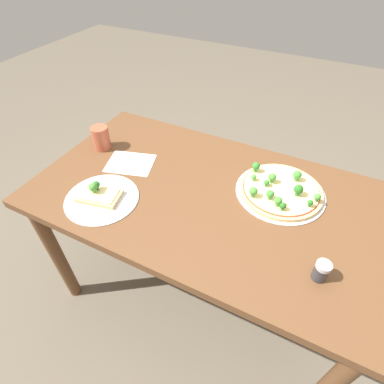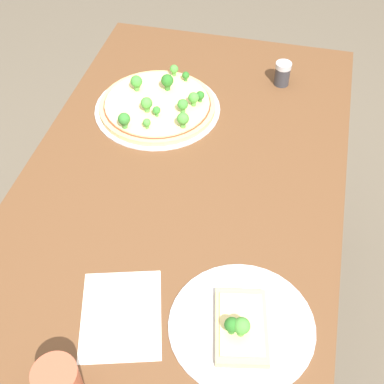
% 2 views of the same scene
% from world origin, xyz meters
% --- Properties ---
extents(ground_plane, '(8.00, 8.00, 0.00)m').
position_xyz_m(ground_plane, '(0.00, 0.00, 0.00)').
color(ground_plane, brown).
extents(dining_table, '(1.37, 0.79, 0.75)m').
position_xyz_m(dining_table, '(0.00, 0.00, 0.65)').
color(dining_table, brown).
rests_on(dining_table, ground_plane).
extents(pizza_tray_whole, '(0.35, 0.35, 0.07)m').
position_xyz_m(pizza_tray_whole, '(0.26, 0.13, 0.77)').
color(pizza_tray_whole, silver).
rests_on(pizza_tray_whole, dining_table).
extents(pizza_tray_slice, '(0.29, 0.29, 0.07)m').
position_xyz_m(pizza_tray_slice, '(-0.35, -0.21, 0.76)').
color(pizza_tray_slice, silver).
rests_on(pizza_tray_slice, dining_table).
extents(condiment_shaker, '(0.05, 0.05, 0.07)m').
position_xyz_m(condiment_shaker, '(0.46, -0.19, 0.79)').
color(condiment_shaker, '#333338').
rests_on(condiment_shaker, dining_table).
extents(paper_menu, '(0.24, 0.21, 0.00)m').
position_xyz_m(paper_menu, '(-0.38, 0.02, 0.75)').
color(paper_menu, white).
rests_on(paper_menu, dining_table).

